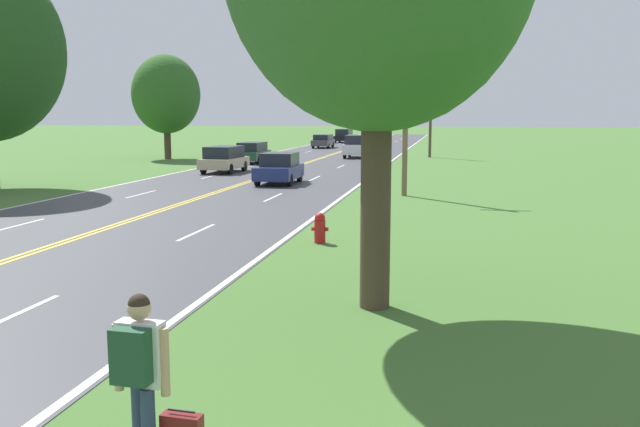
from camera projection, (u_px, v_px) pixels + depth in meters
hitchhiker_person at (139, 364)px, 6.81m from camera, size 0.62×0.46×1.84m
fire_hydrant at (320, 228)px, 19.11m from camera, size 0.48×0.32×0.86m
utility_pole_midground at (406, 107)px, 29.69m from camera, size 1.80×0.24×7.57m
utility_pole_far at (431, 112)px, 56.61m from camera, size 1.80×0.24×7.25m
tree_mid_treeline at (166, 94)px, 54.41m from camera, size 5.47×5.47×8.36m
car_dark_blue_sedan_nearest at (279, 168)px, 35.34m from camera, size 1.97×3.94×1.62m
car_champagne_suv_approaching at (224, 159)px, 42.16m from camera, size 2.07×4.17×1.64m
car_dark_green_hatchback_mid_near at (252, 152)px, 49.88m from camera, size 1.83×3.81×1.57m
car_white_suv_mid_far at (357, 146)px, 56.41m from camera, size 1.91×4.15×1.89m
car_dark_grey_hatchback_receding at (323, 141)px, 72.94m from camera, size 1.86×4.28×1.44m
car_black_van_distant at (344, 136)px, 86.42m from camera, size 2.02×4.65×1.74m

